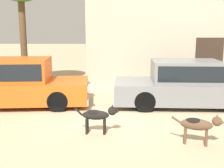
# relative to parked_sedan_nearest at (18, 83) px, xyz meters

# --- Properties ---
(ground_plane) EXTENTS (80.00, 80.00, 0.00)m
(ground_plane) POSITION_rel_parked_sedan_nearest_xyz_m (2.78, -1.22, -0.74)
(ground_plane) COLOR tan
(parked_sedan_nearest) EXTENTS (4.65, 2.11, 1.52)m
(parked_sedan_nearest) POSITION_rel_parked_sedan_nearest_xyz_m (0.00, 0.00, 0.00)
(parked_sedan_nearest) COLOR #D15619
(parked_sedan_nearest) RESTS_ON ground_plane
(parked_sedan_second) EXTENTS (4.79, 1.98, 1.46)m
(parked_sedan_second) POSITION_rel_parked_sedan_nearest_xyz_m (5.38, 0.02, -0.03)
(parked_sedan_second) COLOR slate
(parked_sedan_second) RESTS_ON ground_plane
(stray_dog_spotted) EXTENTS (1.07, 0.42, 0.69)m
(stray_dog_spotted) POSITION_rel_parked_sedan_nearest_xyz_m (4.88, -3.16, -0.30)
(stray_dog_spotted) COLOR brown
(stray_dog_spotted) RESTS_ON ground_plane
(stray_dog_tan) EXTENTS (1.05, 0.25, 0.70)m
(stray_dog_tan) POSITION_rel_parked_sedan_nearest_xyz_m (2.71, -2.51, -0.29)
(stray_dog_tan) COLOR black
(stray_dog_tan) RESTS_ON ground_plane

